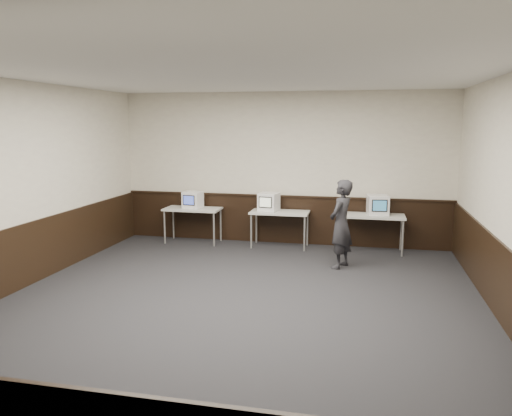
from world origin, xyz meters
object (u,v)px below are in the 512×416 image
Objects in this scene: emac_right at (378,205)px; person at (341,224)px; desk_left at (193,211)px; desk_right at (374,218)px; emac_left at (193,200)px; emac_center at (269,202)px; desk_center at (280,215)px.

person is at bearing -125.06° from emac_right.
desk_left is 3.80m from desk_right.
emac_left is at bearing 27.47° from desk_left.
person reaches higher than emac_center.
emac_left is at bearing -89.80° from person.
person is (1.55, -1.29, -0.15)m from emac_center.
desk_right is 2.53× the size of emac_right.
emac_center is at bearing 173.58° from desk_center.
emac_center is 2.02m from person.
emac_left is (0.01, 0.00, 0.25)m from desk_left.
desk_left is 3.45m from person.
person reaches higher than desk_center.
emac_left is 0.27× the size of person.
emac_right is at bearing 174.96° from person.
person reaches higher than desk_left.
desk_left is 2.84× the size of emac_left.
emac_left is at bearing 179.90° from desk_center.
emac_right is at bearing 7.15° from emac_left.
emac_right reaches higher than desk_center.
desk_right is at bearing 0.00° from desk_center.
desk_center is 2.84× the size of emac_left.
desk_center is at bearing 3.27° from emac_center.
emac_right is (3.86, 0.03, 0.02)m from emac_left.
emac_right is at bearing 9.88° from emac_center.
person is (3.21, -1.27, -0.14)m from emac_left.
desk_center is at bearing 6.60° from emac_left.
emac_center is at bearing -108.00° from person.
desk_left and desk_right have the same top height.
desk_right is 2.84× the size of emac_left.
desk_center is at bearing -112.15° from person.
desk_left is 1.90m from desk_center.
person is at bearing -21.45° from desk_left.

